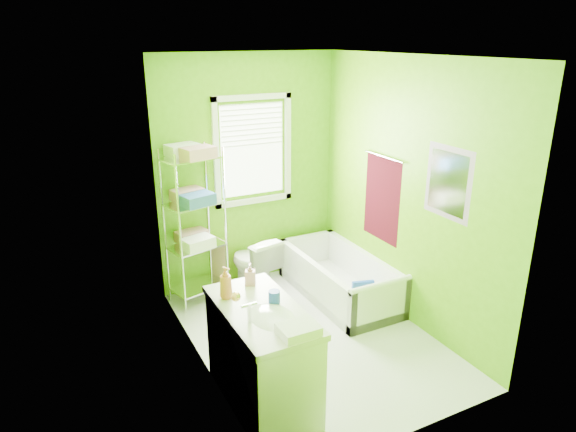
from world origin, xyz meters
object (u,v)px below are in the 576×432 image
vanity (262,353)px  bathtub (341,284)px  toilet (254,264)px  wire_shelf_unit (195,208)px

vanity → bathtub: bearing=38.4°
toilet → vanity: bearing=58.3°
toilet → wire_shelf_unit: (-0.60, 0.12, 0.71)m
bathtub → vanity: size_ratio=1.41×
vanity → toilet: bearing=68.7°
bathtub → toilet: (-0.80, 0.55, 0.18)m
toilet → bathtub: bearing=135.0°
wire_shelf_unit → toilet: bearing=-11.6°
toilet → vanity: size_ratio=0.62×
vanity → wire_shelf_unit: wire_shelf_unit is taller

